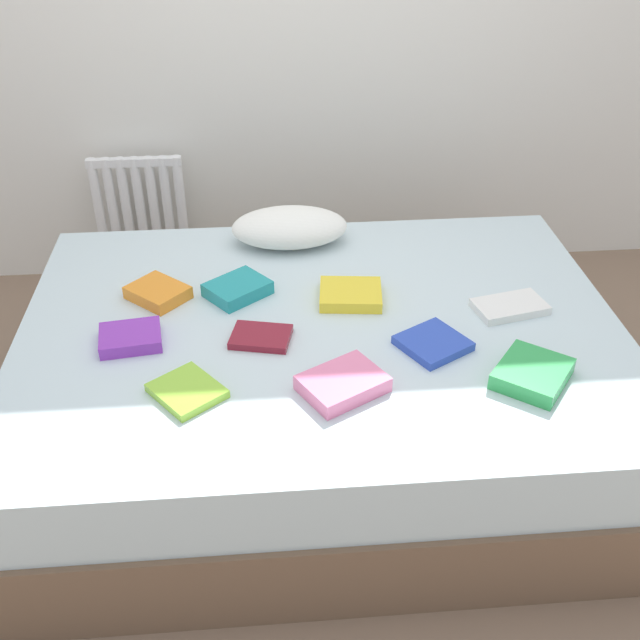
{
  "coord_description": "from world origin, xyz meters",
  "views": [
    {
      "loc": [
        -0.18,
        -2.04,
        1.87
      ],
      "look_at": [
        0.0,
        0.05,
        0.48
      ],
      "focal_mm": 42.32,
      "sensor_mm": 36.0,
      "label": 1
    }
  ],
  "objects_px": {
    "bed": "(321,384)",
    "textbook_white": "(510,307)",
    "textbook_teal": "(238,289)",
    "pillow": "(290,227)",
    "textbook_pink": "(343,384)",
    "textbook_lime": "(187,391)",
    "radiator": "(141,213)",
    "textbook_yellow": "(351,295)",
    "textbook_green": "(532,374)",
    "textbook_purple": "(130,338)",
    "textbook_blue": "(433,343)",
    "textbook_maroon": "(261,337)",
    "textbook_orange": "(158,293)"
  },
  "relations": [
    {
      "from": "textbook_lime",
      "to": "textbook_teal",
      "type": "relative_size",
      "value": 0.96
    },
    {
      "from": "textbook_white",
      "to": "textbook_lime",
      "type": "height_order",
      "value": "textbook_white"
    },
    {
      "from": "pillow",
      "to": "textbook_green",
      "type": "distance_m",
      "value": 1.13
    },
    {
      "from": "textbook_teal",
      "to": "textbook_orange",
      "type": "relative_size",
      "value": 1.06
    },
    {
      "from": "bed",
      "to": "textbook_teal",
      "type": "bearing_deg",
      "value": 143.4
    },
    {
      "from": "bed",
      "to": "textbook_yellow",
      "type": "relative_size",
      "value": 9.55
    },
    {
      "from": "textbook_teal",
      "to": "pillow",
      "type": "bearing_deg",
      "value": 23.35
    },
    {
      "from": "textbook_purple",
      "to": "textbook_yellow",
      "type": "bearing_deg",
      "value": 7.73
    },
    {
      "from": "textbook_lime",
      "to": "bed",
      "type": "bearing_deg",
      "value": 90.97
    },
    {
      "from": "textbook_yellow",
      "to": "textbook_white",
      "type": "xyz_separation_m",
      "value": [
        0.52,
        -0.11,
        -0.01
      ]
    },
    {
      "from": "textbook_green",
      "to": "textbook_lime",
      "type": "relative_size",
      "value": 1.14
    },
    {
      "from": "bed",
      "to": "textbook_white",
      "type": "bearing_deg",
      "value": 2.28
    },
    {
      "from": "textbook_blue",
      "to": "textbook_pink",
      "type": "relative_size",
      "value": 0.82
    },
    {
      "from": "textbook_maroon",
      "to": "textbook_blue",
      "type": "bearing_deg",
      "value": 4.13
    },
    {
      "from": "textbook_lime",
      "to": "textbook_purple",
      "type": "relative_size",
      "value": 1.01
    },
    {
      "from": "textbook_maroon",
      "to": "textbook_lime",
      "type": "relative_size",
      "value": 0.97
    },
    {
      "from": "radiator",
      "to": "textbook_green",
      "type": "xyz_separation_m",
      "value": [
        1.32,
        -1.55,
        0.17
      ]
    },
    {
      "from": "bed",
      "to": "radiator",
      "type": "xyz_separation_m",
      "value": [
        -0.73,
        1.2,
        0.11
      ]
    },
    {
      "from": "textbook_teal",
      "to": "textbook_yellow",
      "type": "bearing_deg",
      "value": -47.48
    },
    {
      "from": "radiator",
      "to": "textbook_green",
      "type": "height_order",
      "value": "radiator"
    },
    {
      "from": "textbook_pink",
      "to": "textbook_white",
      "type": "bearing_deg",
      "value": 2.19
    },
    {
      "from": "textbook_green",
      "to": "textbook_yellow",
      "type": "bearing_deg",
      "value": 81.79
    },
    {
      "from": "bed",
      "to": "textbook_blue",
      "type": "bearing_deg",
      "value": -25.76
    },
    {
      "from": "textbook_blue",
      "to": "textbook_orange",
      "type": "distance_m",
      "value": 0.95
    },
    {
      "from": "bed",
      "to": "pillow",
      "type": "bearing_deg",
      "value": 97.34
    },
    {
      "from": "pillow",
      "to": "textbook_pink",
      "type": "distance_m",
      "value": 0.93
    },
    {
      "from": "textbook_green",
      "to": "textbook_yellow",
      "type": "relative_size",
      "value": 1.03
    },
    {
      "from": "radiator",
      "to": "bed",
      "type": "bearing_deg",
      "value": -58.56
    },
    {
      "from": "bed",
      "to": "textbook_teal",
      "type": "xyz_separation_m",
      "value": [
        -0.27,
        0.2,
        0.28
      ]
    },
    {
      "from": "textbook_green",
      "to": "textbook_blue",
      "type": "relative_size",
      "value": 1.15
    },
    {
      "from": "textbook_blue",
      "to": "textbook_teal",
      "type": "relative_size",
      "value": 0.94
    },
    {
      "from": "bed",
      "to": "textbook_maroon",
      "type": "height_order",
      "value": "textbook_maroon"
    },
    {
      "from": "textbook_maroon",
      "to": "textbook_white",
      "type": "xyz_separation_m",
      "value": [
        0.83,
        0.1,
        0.0
      ]
    },
    {
      "from": "bed",
      "to": "radiator",
      "type": "distance_m",
      "value": 1.41
    },
    {
      "from": "textbook_yellow",
      "to": "textbook_pink",
      "type": "bearing_deg",
      "value": -93.11
    },
    {
      "from": "bed",
      "to": "textbook_green",
      "type": "relative_size",
      "value": 9.26
    },
    {
      "from": "pillow",
      "to": "textbook_lime",
      "type": "xyz_separation_m",
      "value": [
        -0.34,
        -0.9,
        -0.06
      ]
    },
    {
      "from": "textbook_purple",
      "to": "textbook_lime",
      "type": "bearing_deg",
      "value": -62.53
    },
    {
      "from": "textbook_purple",
      "to": "bed",
      "type": "bearing_deg",
      "value": -2.06
    },
    {
      "from": "textbook_green",
      "to": "textbook_white",
      "type": "relative_size",
      "value": 0.92
    },
    {
      "from": "textbook_blue",
      "to": "textbook_white",
      "type": "bearing_deg",
      "value": 1.5
    },
    {
      "from": "radiator",
      "to": "textbook_blue",
      "type": "bearing_deg",
      "value": -51.88
    },
    {
      "from": "textbook_maroon",
      "to": "textbook_pink",
      "type": "height_order",
      "value": "textbook_pink"
    },
    {
      "from": "textbook_pink",
      "to": "textbook_teal",
      "type": "bearing_deg",
      "value": 89.07
    },
    {
      "from": "bed",
      "to": "textbook_yellow",
      "type": "bearing_deg",
      "value": 50.92
    },
    {
      "from": "pillow",
      "to": "textbook_teal",
      "type": "distance_m",
      "value": 0.42
    },
    {
      "from": "textbook_blue",
      "to": "textbook_yellow",
      "type": "bearing_deg",
      "value": 96.17
    },
    {
      "from": "textbook_green",
      "to": "textbook_purple",
      "type": "bearing_deg",
      "value": 113.98
    },
    {
      "from": "pillow",
      "to": "textbook_lime",
      "type": "relative_size",
      "value": 2.34
    },
    {
      "from": "textbook_purple",
      "to": "textbook_pink",
      "type": "bearing_deg",
      "value": -32.28
    }
  ]
}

